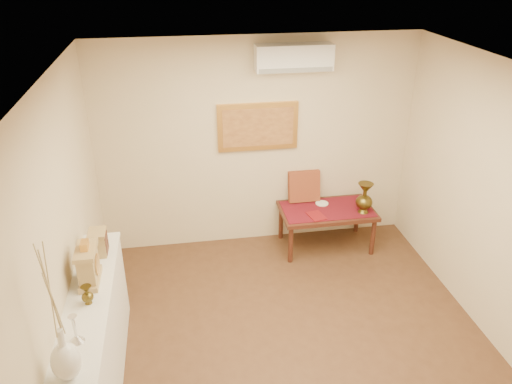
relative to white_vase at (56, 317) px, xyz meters
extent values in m
plane|color=brown|center=(1.83, 0.89, -1.51)|extent=(4.50, 4.50, 0.00)
plane|color=white|center=(1.83, 0.89, 1.19)|extent=(4.50, 4.50, 0.00)
cube|color=beige|center=(1.83, 3.14, -0.16)|extent=(4.00, 0.02, 2.70)
cube|color=beige|center=(-0.17, 0.89, -0.16)|extent=(0.02, 4.50, 2.70)
cube|color=maroon|center=(2.68, 2.77, -0.95)|extent=(1.14, 0.59, 0.01)
cylinder|color=white|center=(2.66, 2.91, -0.94)|extent=(0.17, 0.17, 0.01)
cube|color=maroon|center=(2.49, 2.60, -0.94)|extent=(0.23, 0.28, 0.01)
cube|color=maroon|center=(2.44, 3.06, -0.74)|extent=(0.41, 0.18, 0.42)
cube|color=silver|center=(0.01, 0.89, -1.03)|extent=(0.35, 2.00, 0.95)
cube|color=silver|center=(0.01, 0.89, -0.54)|extent=(0.37, 2.02, 0.03)
cube|color=tan|center=(0.01, 1.09, -0.50)|extent=(0.16, 0.36, 0.05)
cube|color=tan|center=(0.01, 1.09, -0.35)|extent=(0.14, 0.30, 0.25)
cylinder|color=beige|center=(0.08, 1.09, -0.35)|extent=(0.01, 0.17, 0.17)
cylinder|color=gold|center=(0.09, 1.09, -0.35)|extent=(0.01, 0.19, 0.19)
cube|color=tan|center=(0.01, 1.09, -0.21)|extent=(0.17, 0.34, 0.04)
cube|color=gold|center=(0.01, 1.09, -0.15)|extent=(0.06, 0.11, 0.07)
cube|color=tan|center=(0.04, 1.53, -0.42)|extent=(0.15, 0.20, 0.22)
cube|color=#472015|center=(0.11, 1.53, -0.47)|extent=(0.01, 0.17, 0.09)
cube|color=#472015|center=(0.11, 1.53, -0.37)|extent=(0.01, 0.17, 0.09)
cube|color=tan|center=(0.04, 1.53, -0.29)|extent=(0.16, 0.21, 0.02)
cube|color=#472015|center=(2.68, 2.77, -0.98)|extent=(1.20, 0.70, 0.05)
cylinder|color=#472015|center=(2.14, 2.48, -1.26)|extent=(0.06, 0.06, 0.50)
cylinder|color=#472015|center=(3.22, 2.48, -1.26)|extent=(0.06, 0.06, 0.50)
cylinder|color=#472015|center=(2.14, 3.06, -1.26)|extent=(0.06, 0.06, 0.50)
cylinder|color=#472015|center=(3.22, 3.06, -1.26)|extent=(0.06, 0.06, 0.50)
cube|color=gold|center=(1.83, 3.12, 0.09)|extent=(1.00, 0.05, 0.60)
cube|color=#B1753D|center=(1.83, 3.09, 0.09)|extent=(0.88, 0.01, 0.48)
cube|color=white|center=(2.23, 3.01, 0.94)|extent=(0.90, 0.24, 0.30)
cube|color=gray|center=(2.23, 2.89, 0.82)|extent=(0.86, 0.02, 0.05)
camera|label=1|loc=(0.84, -2.65, 2.13)|focal=35.00mm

